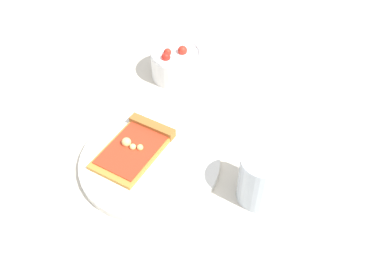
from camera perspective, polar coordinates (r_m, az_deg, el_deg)
The scene contains 5 objects.
ground_plane at distance 0.83m, azimuth -6.25°, elevation -3.48°, with size 2.40×2.40×0.00m, color beige.
plate at distance 0.81m, azimuth -6.00°, elevation -4.62°, with size 0.27×0.27×0.01m, color white.
pizza_slice_main at distance 0.82m, azimuth -7.73°, elevation -2.42°, with size 0.18×0.19×0.02m.
salad_bowl at distance 0.99m, azimuth -2.14°, elevation 9.00°, with size 0.12×0.12×0.08m.
soda_glass at distance 0.74m, azimuth 9.49°, elevation -7.09°, with size 0.08×0.08×0.10m.
Camera 1 is at (-0.54, 0.08, 0.62)m, focal length 38.51 mm.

